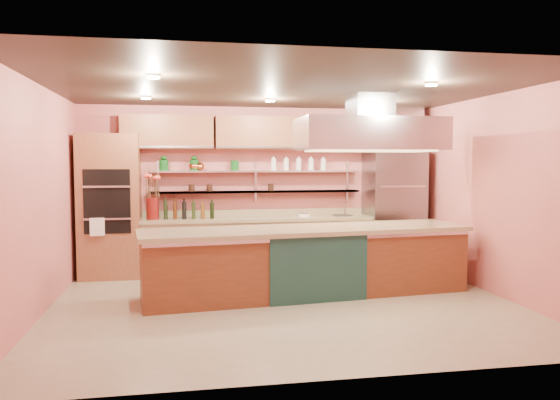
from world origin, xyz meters
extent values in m
cube|color=gray|center=(0.00, 0.00, -0.01)|extent=(6.00, 5.00, 0.02)
cube|color=black|center=(0.00, 0.00, 2.80)|extent=(6.00, 5.00, 0.02)
cube|color=#CA645F|center=(0.00, 2.50, 1.40)|extent=(6.00, 0.04, 2.80)
cube|color=#CA645F|center=(0.00, -2.50, 1.40)|extent=(6.00, 0.04, 2.80)
cube|color=#CA645F|center=(-3.00, 0.00, 1.40)|extent=(0.04, 5.00, 2.80)
cube|color=#CA645F|center=(3.00, 0.00, 1.40)|extent=(0.04, 5.00, 2.80)
cube|color=brown|center=(-2.45, 2.18, 1.15)|extent=(0.95, 0.64, 2.30)
cube|color=slate|center=(2.35, 2.14, 1.05)|extent=(0.95, 0.72, 2.10)
cube|color=#9F835F|center=(-0.05, 2.20, 0.47)|extent=(3.84, 0.64, 0.93)
cube|color=silver|center=(-0.05, 2.37, 1.35)|extent=(3.60, 0.26, 0.03)
cube|color=silver|center=(-0.05, 2.37, 1.70)|extent=(3.60, 0.26, 0.03)
cube|color=brown|center=(0.00, 2.32, 2.35)|extent=(4.60, 0.36, 0.55)
cube|color=silver|center=(1.31, 0.49, 2.25)|extent=(2.00, 1.00, 0.45)
cube|color=#FFE5A5|center=(0.00, 0.20, 2.77)|extent=(4.00, 2.80, 0.02)
cube|color=brown|center=(0.41, 0.49, 0.47)|extent=(4.60, 1.45, 0.94)
cylinder|color=#600F0E|center=(-1.78, 2.15, 1.11)|extent=(0.25, 0.25, 0.35)
cube|color=black|center=(-1.20, 2.15, 1.07)|extent=(0.90, 0.47, 0.28)
cube|color=white|center=(0.73, 2.15, 0.98)|extent=(0.20, 0.17, 0.09)
cylinder|color=silver|center=(1.49, 2.25, 1.04)|extent=(0.04, 0.04, 0.23)
ellipsoid|color=#AF5728|center=(-1.02, 2.37, 1.78)|extent=(0.19, 0.19, 0.13)
cylinder|color=#104C17|center=(-0.42, 2.37, 1.80)|extent=(0.15, 0.15, 0.17)
camera|label=1|loc=(-1.32, -6.88, 1.86)|focal=35.00mm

